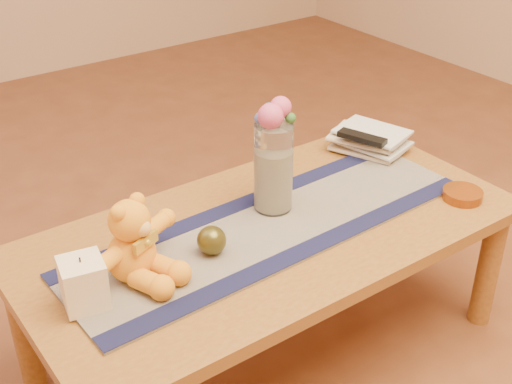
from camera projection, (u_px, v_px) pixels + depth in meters
floor at (269, 348)px, 2.14m from camera, size 5.50×5.50×0.00m
coffee_table_top at (270, 233)px, 1.92m from camera, size 1.40×0.70×0.04m
table_leg_fr at (488, 268)px, 2.16m from camera, size 0.07×0.07×0.41m
table_leg_bl at (24, 328)px, 1.92m from camera, size 0.07×0.07×0.41m
table_leg_br at (361, 193)px, 2.56m from camera, size 0.07×0.07×0.41m
persian_runner at (272, 227)px, 1.91m from camera, size 1.21×0.38×0.01m
runner_border_near at (307, 249)px, 1.80m from camera, size 1.20×0.09×0.00m
runner_border_far at (241, 204)px, 2.00m from camera, size 1.20×0.09×0.00m
teddy_bear at (130, 240)px, 1.66m from camera, size 0.37×0.34×0.20m
pillar_candle at (84, 283)px, 1.59m from camera, size 0.12×0.12×0.12m
candle_wick at (80, 260)px, 1.55m from camera, size 0.00×0.00×0.01m
glass_vase at (273, 168)px, 1.92m from camera, size 0.11×0.11×0.26m
potpourri_fill at (273, 180)px, 1.94m from camera, size 0.09×0.09×0.18m
rose_left at (271, 116)px, 1.82m from camera, size 0.07×0.07×0.07m
rose_right at (281, 107)px, 1.85m from camera, size 0.06×0.06×0.06m
blue_flower_back at (269, 111)px, 1.87m from camera, size 0.04×0.04×0.04m
blue_flower_side at (261, 119)px, 1.85m from camera, size 0.04×0.04×0.04m
leaf_sprig at (290, 118)px, 1.86m from camera, size 0.03×0.03×0.03m
bronze_ball at (212, 240)px, 1.77m from camera, size 0.09×0.09×0.08m
book_bottom at (358, 157)px, 2.25m from camera, size 0.24×0.27×0.02m
book_lower at (360, 152)px, 2.25m from camera, size 0.22×0.26×0.02m
book_upper at (357, 147)px, 2.23m from camera, size 0.25×0.27×0.02m
book_top at (360, 141)px, 2.23m from camera, size 0.22×0.26×0.02m
tv_remote at (362, 138)px, 2.21m from camera, size 0.10×0.17×0.02m
amber_dish at (462, 195)px, 2.04m from camera, size 0.14×0.14×0.03m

